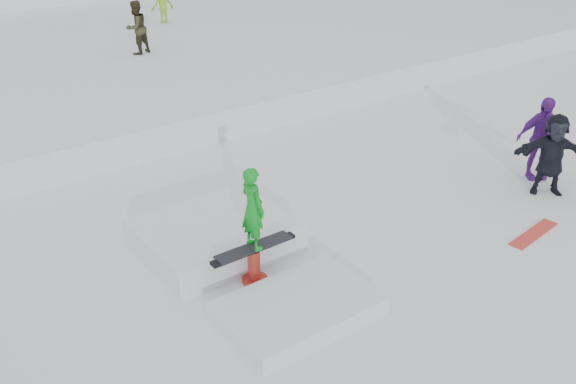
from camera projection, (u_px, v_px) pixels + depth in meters
ground at (337, 307)px, 10.24m from camera, size 120.00×120.00×0.00m
snow_midrise at (29, 63)px, 21.52m from camera, size 50.00×18.00×0.80m
walker_olive at (136, 28)px, 20.65m from camera, size 1.00×0.89×1.70m
walker_ygreen at (162, 4)px, 24.89m from camera, size 0.96×0.61×1.42m
spectator_purple at (541, 138)px, 14.10m from camera, size 1.19×0.96×1.89m
spectator_dark at (552, 155)px, 13.45m from camera, size 1.55×1.52×1.78m
loose_board_red at (534, 234)px, 12.26m from camera, size 1.42×0.45×0.03m
jib_rail_feature at (236, 251)px, 11.17m from camera, size 2.60×4.40×2.11m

